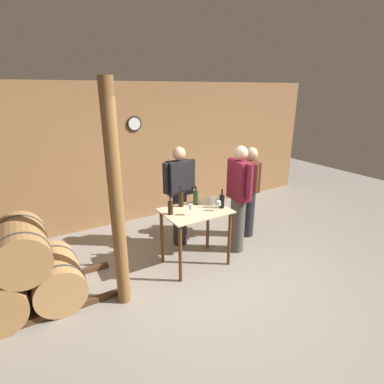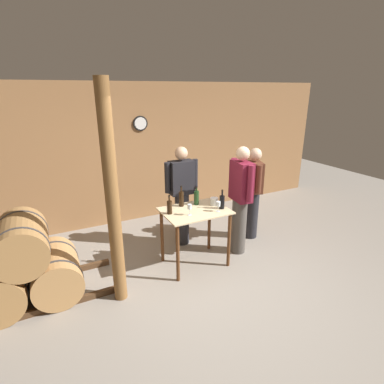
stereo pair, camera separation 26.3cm
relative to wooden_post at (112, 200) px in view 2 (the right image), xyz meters
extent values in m
plane|color=gray|center=(1.29, -0.40, -1.35)|extent=(14.00, 14.00, 0.00)
cube|color=#996B42|center=(1.29, 2.35, 0.00)|extent=(8.40, 0.05, 2.70)
cylinder|color=black|center=(1.11, 2.31, 0.59)|extent=(0.28, 0.03, 0.28)
cylinder|color=white|center=(1.11, 2.29, 0.59)|extent=(0.23, 0.01, 0.23)
cube|color=#4C331E|center=(-1.03, 0.14, -1.31)|extent=(2.11, 0.06, 0.08)
cube|color=#4C331E|center=(-1.03, 0.86, -1.31)|extent=(2.11, 0.06, 0.08)
cylinder|color=#9E7242|center=(-1.34, 0.50, -1.05)|extent=(0.60, 0.90, 0.60)
cylinder|color=#38383D|center=(-1.34, 0.77, -1.05)|extent=(0.62, 0.03, 0.62)
cylinder|color=#AD7F4C|center=(-0.71, 0.50, -1.05)|extent=(0.60, 0.90, 0.60)
cylinder|color=#38383D|center=(-0.71, 0.23, -1.05)|extent=(0.62, 0.03, 0.62)
cylinder|color=#38383D|center=(-0.71, 0.77, -1.05)|extent=(0.62, 0.03, 0.62)
cylinder|color=#9E7242|center=(-1.03, 0.50, -0.54)|extent=(0.60, 0.90, 0.60)
cylinder|color=#38383D|center=(-1.03, 0.23, -0.54)|extent=(0.62, 0.03, 0.62)
cylinder|color=#38383D|center=(-1.03, 0.77, -0.54)|extent=(0.62, 0.03, 0.62)
cube|color=beige|center=(1.23, 0.28, -0.47)|extent=(0.96, 0.70, 0.02)
cylinder|color=#593319|center=(0.81, -0.02, -0.92)|extent=(0.05, 0.05, 0.87)
cylinder|color=#593319|center=(1.65, -0.02, -0.92)|extent=(0.05, 0.05, 0.87)
cylinder|color=#593319|center=(0.81, 0.57, -0.92)|extent=(0.05, 0.05, 0.87)
cylinder|color=#593319|center=(1.65, 0.57, -0.92)|extent=(0.05, 0.05, 0.87)
cylinder|color=brown|center=(0.00, 0.00, 0.00)|extent=(0.16, 0.16, 2.70)
cylinder|color=black|center=(0.85, 0.33, -0.37)|extent=(0.07, 0.07, 0.19)
cylinder|color=black|center=(0.85, 0.33, -0.23)|extent=(0.02, 0.02, 0.09)
cylinder|color=black|center=(0.85, 0.33, -0.20)|extent=(0.03, 0.03, 0.02)
cylinder|color=black|center=(1.12, 0.51, -0.35)|extent=(0.07, 0.07, 0.23)
cylinder|color=black|center=(1.12, 0.51, -0.19)|extent=(0.02, 0.02, 0.09)
cylinder|color=black|center=(1.12, 0.51, -0.15)|extent=(0.03, 0.03, 0.02)
cylinder|color=#193819|center=(1.35, 0.47, -0.35)|extent=(0.08, 0.08, 0.21)
cylinder|color=#193819|center=(1.35, 0.47, -0.21)|extent=(0.02, 0.02, 0.07)
cylinder|color=black|center=(1.35, 0.47, -0.18)|extent=(0.03, 0.03, 0.02)
cylinder|color=black|center=(1.61, 0.16, -0.36)|extent=(0.08, 0.08, 0.20)
cylinder|color=black|center=(1.61, 0.16, -0.22)|extent=(0.02, 0.02, 0.09)
cylinder|color=black|center=(1.61, 0.16, -0.18)|extent=(0.03, 0.03, 0.02)
cylinder|color=silver|center=(1.08, 0.15, -0.46)|extent=(0.06, 0.06, 0.00)
cylinder|color=silver|center=(1.08, 0.15, -0.41)|extent=(0.01, 0.01, 0.09)
cylinder|color=silver|center=(1.08, 0.15, -0.33)|extent=(0.06, 0.06, 0.07)
cylinder|color=silver|center=(1.50, 0.08, -0.46)|extent=(0.06, 0.06, 0.00)
cylinder|color=silver|center=(1.50, 0.08, -0.42)|extent=(0.01, 0.01, 0.08)
cylinder|color=silver|center=(1.50, 0.08, -0.34)|extent=(0.06, 0.06, 0.07)
cylinder|color=white|center=(1.58, 0.33, -0.40)|extent=(0.12, 0.12, 0.11)
cylinder|color=#4C4742|center=(2.03, 0.27, -0.89)|extent=(0.24, 0.24, 0.91)
cube|color=maroon|center=(2.03, 0.27, -0.13)|extent=(0.25, 0.42, 0.62)
sphere|color=beige|center=(2.03, 0.27, 0.30)|extent=(0.21, 0.21, 0.21)
cylinder|color=maroon|center=(2.05, 0.52, -0.10)|extent=(0.09, 0.09, 0.55)
cylinder|color=maroon|center=(2.01, 0.03, -0.10)|extent=(0.09, 0.09, 0.55)
cylinder|color=#232328|center=(2.54, 0.61, -0.91)|extent=(0.24, 0.24, 0.88)
cube|color=#592D1E|center=(2.54, 0.61, -0.21)|extent=(0.34, 0.45, 0.53)
sphere|color=beige|center=(2.54, 0.61, 0.18)|extent=(0.21, 0.21, 0.21)
cylinder|color=#592D1E|center=(2.63, 0.85, -0.18)|extent=(0.09, 0.09, 0.47)
cylinder|color=#592D1E|center=(2.46, 0.38, -0.18)|extent=(0.09, 0.09, 0.47)
cylinder|color=#232328|center=(1.33, 0.96, -0.89)|extent=(0.24, 0.24, 0.91)
cube|color=black|center=(1.33, 0.96, -0.16)|extent=(0.40, 0.22, 0.56)
sphere|color=tan|center=(1.33, 0.96, 0.25)|extent=(0.21, 0.21, 0.21)
cylinder|color=black|center=(1.58, 0.96, -0.13)|extent=(0.09, 0.09, 0.50)
cylinder|color=black|center=(1.08, 0.96, -0.13)|extent=(0.09, 0.09, 0.50)
camera|label=1|loc=(-0.88, -3.18, 1.22)|focal=28.00mm
camera|label=2|loc=(-0.65, -3.31, 1.22)|focal=28.00mm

